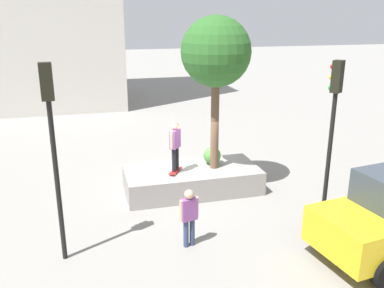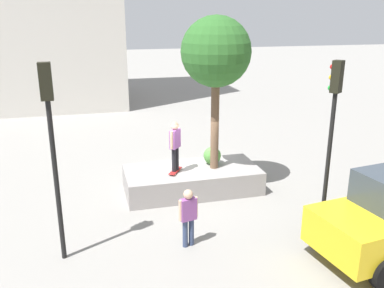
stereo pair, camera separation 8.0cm
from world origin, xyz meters
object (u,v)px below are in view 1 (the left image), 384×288
object	(u,v)px
planter_ledge	(192,180)
traffic_light_corner	(52,132)
skateboard	(176,171)
skateboarder	(175,143)
plaza_tree	(216,53)
traffic_light_median	(333,118)
passerby_with_bag	(189,214)

from	to	relation	value
planter_ledge	traffic_light_corner	size ratio (longest dim) A/B	0.94
skateboard	skateboarder	xyz separation A→B (m)	(0.00, 0.00, 1.00)
skateboarder	traffic_light_corner	bearing A→B (deg)	40.28
plaza_tree	traffic_light_median	world-z (taller)	plaza_tree
skateboard	skateboarder	bearing A→B (deg)	0.00
planter_ledge	plaza_tree	distance (m)	4.41
plaza_tree	traffic_light_median	bearing A→B (deg)	124.34
skateboard	traffic_light_corner	xyz separation A→B (m)	(3.59, 3.04, 2.47)
traffic_light_median	skateboarder	bearing A→B (deg)	-41.20
skateboard	passerby_with_bag	world-z (taller)	passerby_with_bag
skateboarder	skateboard	bearing A→B (deg)	0.00
traffic_light_median	passerby_with_bag	distance (m)	4.67
traffic_light_corner	skateboarder	bearing A→B (deg)	-139.72
plaza_tree	traffic_light_corner	size ratio (longest dim) A/B	1.04
planter_ledge	passerby_with_bag	size ratio (longest dim) A/B	2.84
traffic_light_corner	traffic_light_median	size ratio (longest dim) A/B	1.03
plaza_tree	passerby_with_bag	xyz separation A→B (m)	(1.79, 3.40, -3.81)
skateboarder	traffic_light_median	world-z (taller)	traffic_light_median
planter_ledge	traffic_light_median	xyz separation A→B (m)	(-3.05, 3.41, 2.85)
planter_ledge	skateboarder	size ratio (longest dim) A/B	2.73
skateboarder	passerby_with_bag	xyz separation A→B (m)	(0.38, 3.30, -0.93)
traffic_light_median	passerby_with_bag	bearing A→B (deg)	1.12
traffic_light_corner	traffic_light_median	distance (m)	7.27
planter_ledge	plaza_tree	xyz separation A→B (m)	(-0.78, 0.09, 4.34)
planter_ledge	passerby_with_bag	world-z (taller)	passerby_with_bag
plaza_tree	skateboard	size ratio (longest dim) A/B	6.56
skateboard	traffic_light_median	xyz separation A→B (m)	(-3.68, 3.22, 2.39)
planter_ledge	skateboarder	world-z (taller)	skateboarder
skateboarder	passerby_with_bag	distance (m)	3.45
plaza_tree	skateboard	distance (m)	4.12
skateboard	skateboarder	world-z (taller)	skateboarder
planter_ledge	traffic_light_corner	bearing A→B (deg)	37.50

